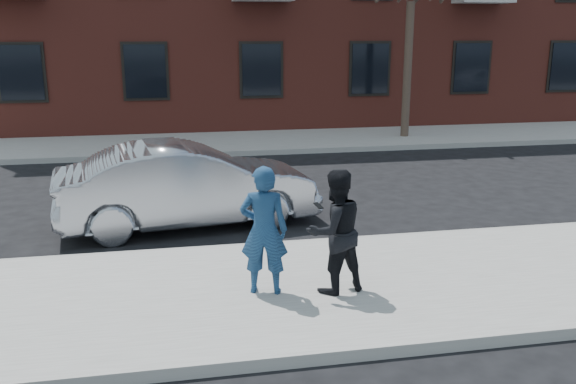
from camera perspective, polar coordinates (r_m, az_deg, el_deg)
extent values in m
plane|color=black|center=(8.86, 9.58, -8.30)|extent=(100.00, 100.00, 0.00)
cube|color=gray|center=(8.61, 10.18, -8.47)|extent=(50.00, 3.50, 0.15)
cube|color=#999691|center=(10.19, 6.58, -4.60)|extent=(50.00, 0.10, 0.15)
cube|color=gray|center=(19.38, -1.98, 4.75)|extent=(50.00, 3.50, 0.15)
cube|color=#999691|center=(17.64, -1.06, 3.76)|extent=(50.00, 0.10, 0.15)
cube|color=black|center=(21.08, -23.73, 10.17)|extent=(1.30, 0.06, 1.70)
cube|color=black|center=(21.70, 7.68, 11.35)|extent=(1.30, 0.06, 1.70)
cube|color=black|center=(25.15, 24.64, 10.62)|extent=(1.30, 0.06, 1.70)
cylinder|color=#33261E|center=(20.08, 11.12, 11.09)|extent=(0.26, 0.26, 4.20)
imported|color=#999BA3|center=(11.12, -9.37, 0.63)|extent=(4.80, 2.25, 1.52)
imported|color=navy|center=(7.77, -2.27, -3.60)|extent=(0.69, 0.54, 1.68)
cube|color=black|center=(7.85, -2.52, 0.27)|extent=(0.10, 0.14, 0.08)
imported|color=black|center=(7.83, 4.43, -3.70)|extent=(0.92, 0.80, 1.63)
cube|color=black|center=(7.82, 2.86, -1.28)|extent=(0.12, 0.15, 0.06)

